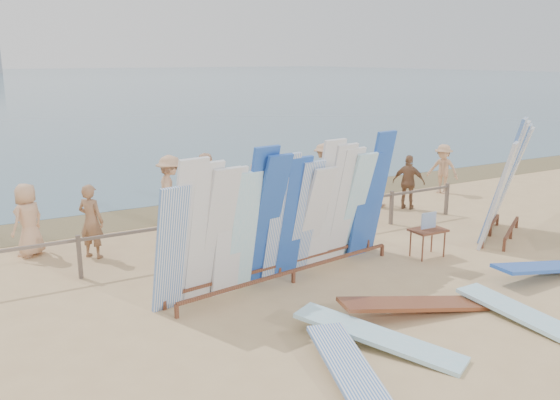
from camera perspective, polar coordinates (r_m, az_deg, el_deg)
ground at (r=11.46m, az=4.88°, el=-8.62°), size 160.00×160.00×0.00m
wet_sand_strip at (r=17.56m, az=-8.55°, el=-0.82°), size 40.00×2.60×0.01m
fence at (r=13.69m, az=-2.20°, el=-2.06°), size 12.08×0.08×0.90m
main_surfboard_rack at (r=11.53m, az=0.64°, el=-1.85°), size 5.63×1.53×2.81m
side_surfboard_rack at (r=15.27m, az=20.83°, el=1.47°), size 2.60×2.01×3.00m
vendor_table at (r=13.53m, az=14.00°, el=-3.95°), size 0.77×0.55×1.01m
flat_board_b at (r=10.91m, az=22.86°, el=-10.87°), size 0.66×2.72×0.21m
flat_board_c at (r=10.67m, az=12.74°, el=-10.66°), size 2.75×1.14×0.38m
flat_board_a at (r=9.49m, az=9.33°, el=-13.69°), size 1.76×2.64×0.32m
flat_board_e at (r=8.41m, az=7.22°, el=-17.42°), size 1.27×2.75×0.30m
flat_board_d at (r=13.23m, az=24.32°, el=-6.73°), size 2.71×0.69×0.41m
beach_chair_left at (r=14.63m, az=-3.12°, el=-2.55°), size 0.63×0.65×0.89m
beach_chair_right at (r=14.68m, az=-0.68°, el=-2.44°), size 0.77×0.79×0.93m
stroller at (r=15.76m, az=3.48°, el=-0.64°), size 0.86×0.99×1.13m
beachgoer_5 at (r=17.40m, az=-7.13°, el=1.87°), size 1.32×1.51×1.64m
beachgoer_1 at (r=13.60m, az=-17.71°, el=-1.96°), size 0.64×0.67×1.66m
beachgoer_8 at (r=17.79m, az=9.09°, el=1.88°), size 0.67×0.82×1.53m
beachgoer_9 at (r=18.72m, az=4.20°, el=2.87°), size 1.19×0.84×1.71m
beachgoer_10 at (r=17.57m, az=12.28°, el=1.68°), size 0.89×0.98×1.59m
beachgoer_6 at (r=15.13m, az=-2.02°, el=0.42°), size 0.90×0.50×1.76m
beachgoer_0 at (r=14.23m, az=-23.09°, el=-1.77°), size 0.87×0.79×1.64m
beachgoer_3 at (r=15.64m, az=-10.50°, el=0.86°), size 0.77×1.30×1.88m
beachgoer_extra_0 at (r=19.91m, az=15.40°, el=2.90°), size 0.82×1.12×1.60m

